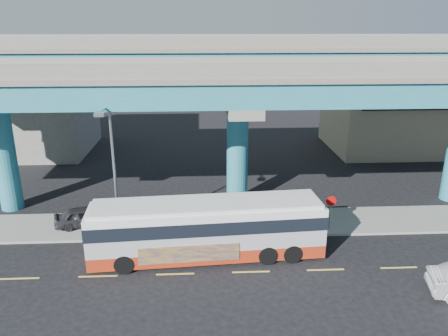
{
  "coord_description": "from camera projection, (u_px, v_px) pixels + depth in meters",
  "views": [
    {
      "loc": [
        -2.49,
        -20.36,
        12.51
      ],
      "look_at": [
        -1.21,
        4.0,
        4.4
      ],
      "focal_mm": 35.0,
      "sensor_mm": 36.0,
      "label": 1
    }
  ],
  "objects": [
    {
      "name": "transit_bus",
      "position": [
        207.0,
        227.0,
        24.08
      ],
      "size": [
        13.02,
        3.64,
        3.3
      ],
      "rotation": [
        0.0,
        0.0,
        0.07
      ],
      "color": "#A02A13",
      "rests_on": "ground"
    },
    {
      "name": "building_concrete",
      "position": [
        26.0,
        107.0,
        43.68
      ],
      "size": [
        12.0,
        10.0,
        9.0
      ],
      "primitive_type": "cube",
      "color": "gray",
      "rests_on": "ground"
    },
    {
      "name": "ground",
      "position": [
        250.0,
        269.0,
        23.36
      ],
      "size": [
        120.0,
        120.0,
        0.0
      ],
      "primitive_type": "plane",
      "color": "black",
      "rests_on": "ground"
    },
    {
      "name": "street_lamp",
      "position": [
        111.0,
        155.0,
        24.49
      ],
      "size": [
        0.5,
        2.67,
        8.27
      ],
      "color": "gray",
      "rests_on": "sidewalk"
    },
    {
      "name": "viaduct",
      "position": [
        238.0,
        76.0,
        29.11
      ],
      "size": [
        52.0,
        12.4,
        11.7
      ],
      "color": "#226681",
      "rests_on": "ground"
    },
    {
      "name": "building_beige",
      "position": [
        400.0,
        115.0,
        44.93
      ],
      "size": [
        14.0,
        10.23,
        7.0
      ],
      "color": "tan",
      "rests_on": "ground"
    },
    {
      "name": "parked_car",
      "position": [
        84.0,
        216.0,
        27.91
      ],
      "size": [
        3.52,
        4.46,
        1.24
      ],
      "primitive_type": "imported",
      "rotation": [
        0.0,
        0.0,
        1.87
      ],
      "color": "#2F2F34",
      "rests_on": "sidewalk"
    },
    {
      "name": "sidewalk",
      "position": [
        241.0,
        223.0,
        28.55
      ],
      "size": [
        70.0,
        4.0,
        0.15
      ],
      "primitive_type": "cube",
      "color": "gray",
      "rests_on": "ground"
    },
    {
      "name": "stop_sign",
      "position": [
        331.0,
        206.0,
        27.04
      ],
      "size": [
        0.68,
        0.08,
        2.26
      ],
      "rotation": [
        0.0,
        0.0,
        -0.38
      ],
      "color": "gray",
      "rests_on": "sidewalk"
    },
    {
      "name": "lane_markings",
      "position": [
        251.0,
        272.0,
        23.08
      ],
      "size": [
        58.0,
        0.12,
        0.01
      ],
      "color": "#D8C64C",
      "rests_on": "ground"
    }
  ]
}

